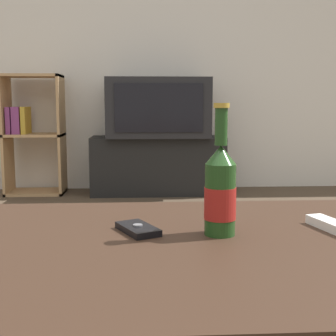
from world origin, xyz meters
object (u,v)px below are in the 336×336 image
Objects in this scene: television at (158,108)px; beer_bottle at (220,190)px; cell_phone at (138,229)px; bookshelf at (31,132)px; tv_stand at (158,165)px; remote_control at (333,226)px.

beer_bottle is at bearing -89.25° from television.
bookshelf is at bearing 81.64° from cell_phone.
cell_phone is at bearing -72.62° from bookshelf.
cell_phone is at bearing -92.89° from television.
tv_stand is 2.70m from cell_phone.
beer_bottle is 2.14× the size of cell_phone.
television is 2.87× the size of beer_bottle.
cell_phone reaches higher than tv_stand.
tv_stand is 3.80× the size of beer_bottle.
remote_control reaches higher than tv_stand.
remote_control is (0.29, -2.70, 0.22)m from tv_stand.
remote_control is (0.42, -0.01, 0.00)m from cell_phone.
television is 2.70m from cell_phone.
tv_stand is 1.33× the size of television.
bookshelf reaches higher than cell_phone.
bookshelf is 6.09× the size of remote_control.
beer_bottle is 0.26m from remote_control.
beer_bottle is 0.19m from cell_phone.
beer_bottle is (0.04, -2.72, 0.31)m from tv_stand.
remote_control is at bearing -83.96° from television.
beer_bottle is 1.79× the size of remote_control.
cell_phone is at bearing 164.35° from remote_control.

